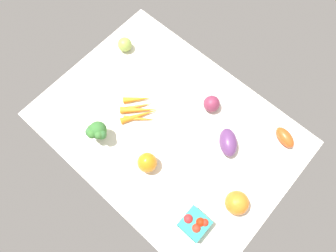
{
  "coord_description": "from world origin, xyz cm",
  "views": [
    {
      "loc": [
        -30.98,
        34.59,
        121.3
      ],
      "look_at": [
        0.0,
        0.0,
        4.0
      ],
      "focal_mm": 32.75,
      "sensor_mm": 36.0,
      "label": 1
    }
  ],
  "objects_px": {
    "broccoli_head": "(97,131)",
    "carrot_bunch": "(139,110)",
    "berry_basket": "(195,224)",
    "roma_tomato": "(285,137)",
    "heirloom_tomato_green": "(125,44)",
    "eggplant": "(228,142)",
    "red_onion_near_basket": "(212,104)",
    "heirloom_tomato_orange": "(237,203)",
    "bell_pepper_orange": "(147,163)"
  },
  "relations": [
    {
      "from": "broccoli_head",
      "to": "carrot_bunch",
      "type": "height_order",
      "value": "broccoli_head"
    },
    {
      "from": "berry_basket",
      "to": "broccoli_head",
      "type": "bearing_deg",
      "value": -0.48
    },
    {
      "from": "roma_tomato",
      "to": "heirloom_tomato_green",
      "type": "relative_size",
      "value": 1.48
    },
    {
      "from": "berry_basket",
      "to": "eggplant",
      "type": "relative_size",
      "value": 0.79
    },
    {
      "from": "berry_basket",
      "to": "heirloom_tomato_green",
      "type": "relative_size",
      "value": 1.43
    },
    {
      "from": "red_onion_near_basket",
      "to": "heirloom_tomato_orange",
      "type": "relative_size",
      "value": 0.78
    },
    {
      "from": "eggplant",
      "to": "broccoli_head",
      "type": "bearing_deg",
      "value": -97.27
    },
    {
      "from": "red_onion_near_basket",
      "to": "heirloom_tomato_orange",
      "type": "bearing_deg",
      "value": 141.61
    },
    {
      "from": "berry_basket",
      "to": "heirloom_tomato_green",
      "type": "height_order",
      "value": "berry_basket"
    },
    {
      "from": "roma_tomato",
      "to": "eggplant",
      "type": "height_order",
      "value": "eggplant"
    },
    {
      "from": "roma_tomato",
      "to": "carrot_bunch",
      "type": "distance_m",
      "value": 0.61
    },
    {
      "from": "bell_pepper_orange",
      "to": "eggplant",
      "type": "xyz_separation_m",
      "value": [
        -0.18,
        -0.28,
        -0.01
      ]
    },
    {
      "from": "broccoli_head",
      "to": "roma_tomato",
      "type": "height_order",
      "value": "broccoli_head"
    },
    {
      "from": "roma_tomato",
      "to": "heirloom_tomato_green",
      "type": "bearing_deg",
      "value": -153.98
    },
    {
      "from": "broccoli_head",
      "to": "carrot_bunch",
      "type": "xyz_separation_m",
      "value": [
        -0.04,
        -0.19,
        -0.06
      ]
    },
    {
      "from": "red_onion_near_basket",
      "to": "eggplant",
      "type": "relative_size",
      "value": 0.6
    },
    {
      "from": "broccoli_head",
      "to": "berry_basket",
      "type": "distance_m",
      "value": 0.51
    },
    {
      "from": "heirloom_tomato_orange",
      "to": "carrot_bunch",
      "type": "bearing_deg",
      "value": -4.25
    },
    {
      "from": "carrot_bunch",
      "to": "broccoli_head",
      "type": "bearing_deg",
      "value": 79.52
    },
    {
      "from": "berry_basket",
      "to": "carrot_bunch",
      "type": "relative_size",
      "value": 0.5
    },
    {
      "from": "heirloom_tomato_green",
      "to": "roma_tomato",
      "type": "bearing_deg",
      "value": -171.81
    },
    {
      "from": "red_onion_near_basket",
      "to": "carrot_bunch",
      "type": "height_order",
      "value": "red_onion_near_basket"
    },
    {
      "from": "eggplant",
      "to": "berry_basket",
      "type": "bearing_deg",
      "value": -28.4
    },
    {
      "from": "roma_tomato",
      "to": "heirloom_tomato_green",
      "type": "distance_m",
      "value": 0.81
    },
    {
      "from": "roma_tomato",
      "to": "carrot_bunch",
      "type": "relative_size",
      "value": 0.52
    },
    {
      "from": "bell_pepper_orange",
      "to": "berry_basket",
      "type": "distance_m",
      "value": 0.29
    },
    {
      "from": "berry_basket",
      "to": "heirloom_tomato_green",
      "type": "distance_m",
      "value": 0.84
    },
    {
      "from": "red_onion_near_basket",
      "to": "heirloom_tomato_green",
      "type": "relative_size",
      "value": 1.08
    },
    {
      "from": "heirloom_tomato_orange",
      "to": "carrot_bunch",
      "type": "distance_m",
      "value": 0.54
    },
    {
      "from": "bell_pepper_orange",
      "to": "heirloom_tomato_green",
      "type": "xyz_separation_m",
      "value": [
        0.46,
        -0.34,
        -0.01
      ]
    },
    {
      "from": "red_onion_near_basket",
      "to": "heirloom_tomato_green",
      "type": "height_order",
      "value": "red_onion_near_basket"
    },
    {
      "from": "eggplant",
      "to": "heirloom_tomato_green",
      "type": "height_order",
      "value": "eggplant"
    },
    {
      "from": "heirloom_tomato_orange",
      "to": "eggplant",
      "type": "distance_m",
      "value": 0.24
    },
    {
      "from": "broccoli_head",
      "to": "red_onion_near_basket",
      "type": "height_order",
      "value": "broccoli_head"
    },
    {
      "from": "red_onion_near_basket",
      "to": "eggplant",
      "type": "bearing_deg",
      "value": 150.29
    },
    {
      "from": "bell_pepper_orange",
      "to": "heirloom_tomato_orange",
      "type": "distance_m",
      "value": 0.37
    },
    {
      "from": "heirloom_tomato_orange",
      "to": "roma_tomato",
      "type": "height_order",
      "value": "heirloom_tomato_orange"
    },
    {
      "from": "bell_pepper_orange",
      "to": "eggplant",
      "type": "bearing_deg",
      "value": -123.14
    },
    {
      "from": "heirloom_tomato_orange",
      "to": "carrot_bunch",
      "type": "relative_size",
      "value": 0.48
    },
    {
      "from": "heirloom_tomato_orange",
      "to": "eggplant",
      "type": "xyz_separation_m",
      "value": [
        0.17,
        -0.17,
        -0.01
      ]
    },
    {
      "from": "bell_pepper_orange",
      "to": "eggplant",
      "type": "distance_m",
      "value": 0.33
    },
    {
      "from": "bell_pepper_orange",
      "to": "heirloom_tomato_orange",
      "type": "xyz_separation_m",
      "value": [
        -0.35,
        -0.11,
        -0.0
      ]
    },
    {
      "from": "broccoli_head",
      "to": "eggplant",
      "type": "distance_m",
      "value": 0.52
    },
    {
      "from": "heirloom_tomato_green",
      "to": "red_onion_near_basket",
      "type": "bearing_deg",
      "value": -176.45
    },
    {
      "from": "heirloom_tomato_orange",
      "to": "red_onion_near_basket",
      "type": "bearing_deg",
      "value": -38.39
    },
    {
      "from": "eggplant",
      "to": "heirloom_tomato_green",
      "type": "bearing_deg",
      "value": -140.84
    },
    {
      "from": "eggplant",
      "to": "heirloom_tomato_green",
      "type": "relative_size",
      "value": 1.81
    },
    {
      "from": "red_onion_near_basket",
      "to": "bell_pepper_orange",
      "type": "relative_size",
      "value": 0.77
    },
    {
      "from": "bell_pepper_orange",
      "to": "red_onion_near_basket",
      "type": "bearing_deg",
      "value": -93.87
    },
    {
      "from": "broccoli_head",
      "to": "roma_tomato",
      "type": "relative_size",
      "value": 1.13
    }
  ]
}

